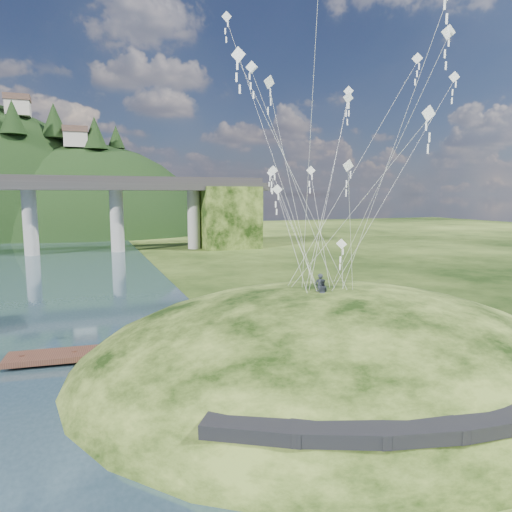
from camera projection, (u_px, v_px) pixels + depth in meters
name	position (u px, v px, depth m)	size (l,w,h in m)	color
ground	(229.00, 391.00, 26.64)	(320.00, 320.00, 0.00)	black
grass_hill	(331.00, 382.00, 31.53)	(36.00, 32.00, 13.00)	black
footpath	(458.00, 408.00, 19.99)	(22.29, 5.84, 0.83)	black
wooden_dock	(124.00, 350.00, 32.14)	(15.37, 3.87, 1.09)	#3B2018
kite_flyers	(321.00, 277.00, 30.63)	(1.47, 2.11, 1.97)	#282D35
kite_swarm	(333.00, 100.00, 30.01)	(16.83, 18.11, 20.01)	white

